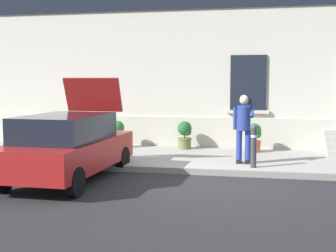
# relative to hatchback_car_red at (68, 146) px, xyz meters

# --- Properties ---
(ground_plane) EXTENTS (80.00, 80.00, 0.00)m
(ground_plane) POSITION_rel_hatchback_car_red_xyz_m (3.16, 0.28, -0.80)
(ground_plane) COLOR #232326
(sidewalk) EXTENTS (24.00, 3.60, 0.15)m
(sidewalk) POSITION_rel_hatchback_car_red_xyz_m (3.16, 3.08, -0.72)
(sidewalk) COLOR #99968E
(sidewalk) RESTS_ON ground
(curb_edge) EXTENTS (24.00, 0.12, 0.15)m
(curb_edge) POSITION_rel_hatchback_car_red_xyz_m (3.16, 1.22, -0.72)
(curb_edge) COLOR gray
(curb_edge) RESTS_ON ground
(building_facade) EXTENTS (24.00, 1.52, 7.50)m
(building_facade) POSITION_rel_hatchback_car_red_xyz_m (3.17, 5.57, 2.93)
(building_facade) COLOR beige
(building_facade) RESTS_ON ground
(hatchback_car_red) EXTENTS (1.89, 4.11, 2.34)m
(hatchback_car_red) POSITION_rel_hatchback_car_red_xyz_m (0.00, 0.00, 0.00)
(hatchback_car_red) COLOR maroon
(hatchback_car_red) RESTS_ON ground
(bollard_near_person) EXTENTS (0.15, 0.15, 1.04)m
(bollard_near_person) POSITION_rel_hatchback_car_red_xyz_m (4.09, 1.63, -0.09)
(bollard_near_person) COLOR #333338
(bollard_near_person) RESTS_ON sidewalk
(bollard_far_left) EXTENTS (0.15, 0.15, 1.04)m
(bollard_far_left) POSITION_rel_hatchback_car_red_xyz_m (0.22, 1.63, -0.09)
(bollard_far_left) COLOR #333338
(bollard_far_left) RESTS_ON sidewalk
(person_on_phone) EXTENTS (0.51, 0.47, 1.75)m
(person_on_phone) POSITION_rel_hatchback_car_red_xyz_m (3.82, 2.11, 0.35)
(person_on_phone) COLOR navy
(person_on_phone) RESTS_ON sidewalk
(planter_cream) EXTENTS (0.44, 0.44, 0.86)m
(planter_cream) POSITION_rel_hatchback_car_red_xyz_m (-2.30, 4.47, -0.19)
(planter_cream) COLOR beige
(planter_cream) RESTS_ON sidewalk
(planter_charcoal) EXTENTS (0.44, 0.44, 0.86)m
(planter_charcoal) POSITION_rel_hatchback_car_red_xyz_m (-0.18, 4.14, -0.19)
(planter_charcoal) COLOR #2D2D30
(planter_charcoal) RESTS_ON sidewalk
(planter_olive) EXTENTS (0.44, 0.44, 0.86)m
(planter_olive) POSITION_rel_hatchback_car_red_xyz_m (1.93, 4.34, -0.19)
(planter_olive) COLOR #606B38
(planter_olive) RESTS_ON sidewalk
(planter_terracotta) EXTENTS (0.44, 0.44, 0.86)m
(planter_terracotta) POSITION_rel_hatchback_car_red_xyz_m (4.05, 4.14, -0.19)
(planter_terracotta) COLOR #B25B38
(planter_terracotta) RESTS_ON sidewalk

